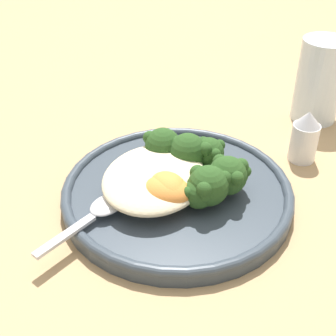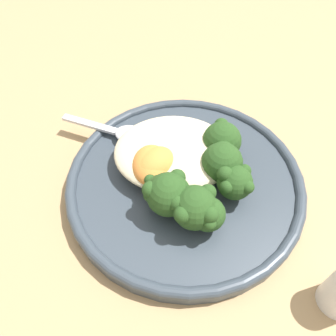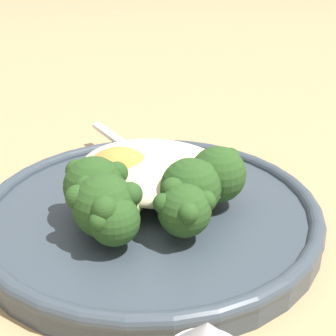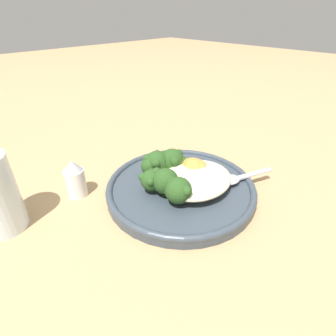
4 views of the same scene
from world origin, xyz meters
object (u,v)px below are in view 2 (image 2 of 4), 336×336
(spoon, at_px, (123,133))
(broccoli_stalk_0, at_px, (163,184))
(broccoli_stalk_1, at_px, (169,189))
(sweet_potato_chunk_1, at_px, (156,162))
(quinoa_mound, at_px, (174,152))
(broccoli_stalk_2, at_px, (191,199))
(plate, at_px, (185,182))
(broccoli_stalk_5, at_px, (215,165))
(broccoli_stalk_6, at_px, (210,161))
(broccoli_stalk_4, at_px, (228,180))
(broccoli_stalk_3, at_px, (197,198))
(sweet_potato_chunk_0, at_px, (152,166))
(broccoli_stalk_7, at_px, (218,143))

(spoon, bearing_deg, broccoli_stalk_0, 141.23)
(broccoli_stalk_1, xyz_separation_m, sweet_potato_chunk_1, (-0.01, 0.04, -0.00))
(quinoa_mound, relative_size, broccoli_stalk_1, 1.36)
(broccoli_stalk_2, bearing_deg, plate, 168.28)
(broccoli_stalk_5, xyz_separation_m, broccoli_stalk_6, (-0.00, 0.01, -0.01))
(quinoa_mound, bearing_deg, broccoli_stalk_6, -17.32)
(plate, height_order, broccoli_stalk_4, broccoli_stalk_4)
(broccoli_stalk_5, xyz_separation_m, sweet_potato_chunk_1, (-0.06, 0.01, -0.00))
(broccoli_stalk_0, distance_m, broccoli_stalk_2, 0.03)
(broccoli_stalk_3, distance_m, sweet_potato_chunk_0, 0.06)
(broccoli_stalk_2, xyz_separation_m, sweet_potato_chunk_0, (-0.04, 0.04, -0.00))
(broccoli_stalk_6, bearing_deg, sweet_potato_chunk_0, -168.89)
(broccoli_stalk_0, relative_size, sweet_potato_chunk_0, 1.42)
(broccoli_stalk_6, relative_size, sweet_potato_chunk_1, 1.59)
(broccoli_stalk_4, relative_size, sweet_potato_chunk_1, 1.75)
(quinoa_mound, distance_m, broccoli_stalk_0, 0.05)
(broccoli_stalk_6, relative_size, spoon, 0.68)
(broccoli_stalk_3, height_order, spoon, broccoli_stalk_3)
(broccoli_stalk_6, bearing_deg, spoon, 155.34)
(broccoli_stalk_5, bearing_deg, sweet_potato_chunk_1, -167.97)
(broccoli_stalk_2, distance_m, spoon, 0.13)
(broccoli_stalk_1, height_order, broccoli_stalk_7, same)
(plate, relative_size, broccoli_stalk_5, 2.99)
(broccoli_stalk_6, bearing_deg, sweet_potato_chunk_1, -171.84)
(broccoli_stalk_4, relative_size, broccoli_stalk_6, 1.10)
(broccoli_stalk_5, height_order, sweet_potato_chunk_0, broccoli_stalk_5)
(broccoli_stalk_0, height_order, sweet_potato_chunk_0, same)
(sweet_potato_chunk_0, bearing_deg, sweet_potato_chunk_1, 44.21)
(sweet_potato_chunk_0, height_order, sweet_potato_chunk_1, sweet_potato_chunk_1)
(broccoli_stalk_0, distance_m, broccoli_stalk_5, 0.06)
(quinoa_mound, bearing_deg, sweet_potato_chunk_1, -135.75)
(plate, height_order, sweet_potato_chunk_1, sweet_potato_chunk_1)
(broccoli_stalk_4, height_order, spoon, broccoli_stalk_4)
(quinoa_mound, height_order, broccoli_stalk_7, broccoli_stalk_7)
(broccoli_stalk_0, distance_m, broccoli_stalk_1, 0.01)
(plate, distance_m, broccoli_stalk_3, 0.05)
(broccoli_stalk_0, relative_size, spoon, 0.67)
(broccoli_stalk_1, bearing_deg, broccoli_stalk_6, 139.51)
(broccoli_stalk_6, xyz_separation_m, spoon, (-0.10, 0.05, -0.01))
(broccoli_stalk_0, xyz_separation_m, sweet_potato_chunk_1, (-0.01, 0.03, 0.00))
(broccoli_stalk_3, bearing_deg, sweet_potato_chunk_1, -159.79)
(broccoli_stalk_5, distance_m, sweet_potato_chunk_1, 0.06)
(broccoli_stalk_1, distance_m, broccoli_stalk_4, 0.06)
(quinoa_mound, relative_size, broccoli_stalk_2, 1.08)
(broccoli_stalk_1, xyz_separation_m, broccoli_stalk_2, (0.02, -0.01, -0.00))
(broccoli_stalk_4, relative_size, broccoli_stalk_5, 0.98)
(broccoli_stalk_5, bearing_deg, spoon, 166.20)
(broccoli_stalk_3, distance_m, broccoli_stalk_5, 0.04)
(broccoli_stalk_7, bearing_deg, broccoli_stalk_5, -120.53)
(quinoa_mound, distance_m, broccoli_stalk_5, 0.05)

